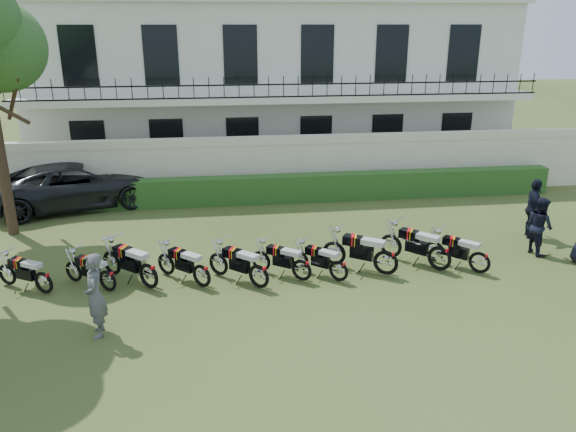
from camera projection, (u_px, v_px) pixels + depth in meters
name	position (u px, v px, depth m)	size (l,w,h in m)	color
ground	(326.00, 288.00, 14.03)	(100.00, 100.00, 0.00)	#35451B
perimeter_wall	(286.00, 165.00, 21.14)	(30.00, 0.35, 2.30)	#F1E4CB
hedge	(315.00, 187.00, 20.73)	(18.00, 0.60, 1.00)	#204017
building	(269.00, 81.00, 25.89)	(20.40, 9.60, 7.40)	silver
motorcycle_0	(43.00, 277.00, 13.55)	(1.56, 0.97, 0.96)	black
motorcycle_1	(107.00, 276.00, 13.67)	(1.44, 1.06, 0.93)	black
motorcycle_2	(148.00, 270.00, 13.79)	(1.58, 1.45, 1.11)	black
motorcycle_3	(201.00, 271.00, 13.88)	(1.42, 1.31, 1.00)	black
motorcycle_4	(259.00, 271.00, 13.82)	(1.50, 1.36, 1.05)	black
motorcycle_5	(302.00, 265.00, 14.23)	(1.48, 1.12, 0.97)	black
motorcycle_6	(339.00, 266.00, 14.21)	(1.34, 1.19, 0.94)	black
motorcycle_7	(386.00, 257.00, 14.52)	(1.82, 1.25, 1.15)	black
motorcycle_8	(440.00, 253.00, 14.79)	(1.55, 1.58, 1.15)	black
motorcycle_9	(480.00, 257.00, 14.65)	(1.36, 1.37, 1.00)	black
suv	(78.00, 185.00, 19.97)	(2.65, 5.75, 1.60)	black
inspector	(95.00, 295.00, 11.63)	(0.67, 0.44, 1.83)	#5B5B60
officer_4	(540.00, 226.00, 15.86)	(0.81, 0.63, 1.66)	black
officer_5	(533.00, 209.00, 17.02)	(1.08, 0.45, 1.85)	black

